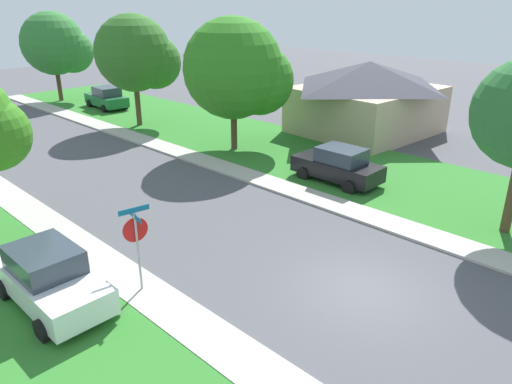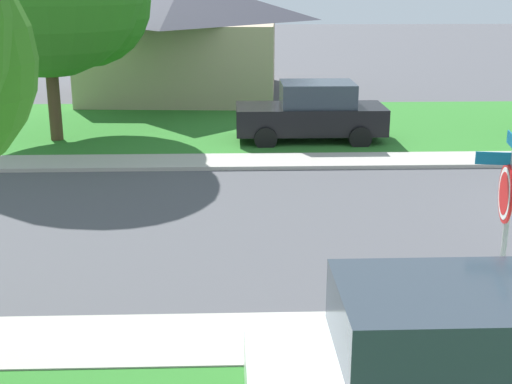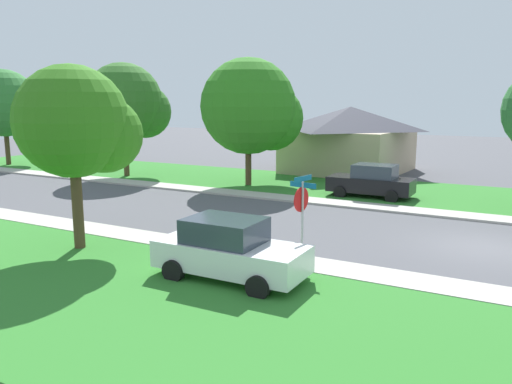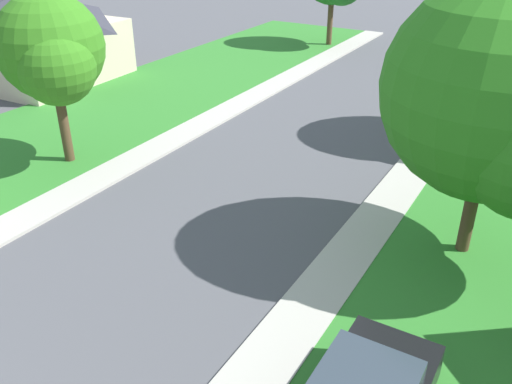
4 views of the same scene
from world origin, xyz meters
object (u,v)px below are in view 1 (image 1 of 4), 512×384
(tree_sidewalk_far, at_px, (240,72))
(house_right_setback, at_px, (367,96))
(car_green_behind_trees, at_px, (107,98))
(car_white_far_down_street, at_px, (50,278))
(tree_sidewalk_near, at_px, (139,56))
(stop_sign_far_corner, at_px, (136,235))
(tree_sidewalk_mid, at_px, (58,45))
(car_black_near_corner, at_px, (338,165))

(tree_sidewalk_far, height_order, house_right_setback, tree_sidewalk_far)
(car_green_behind_trees, distance_m, tree_sidewalk_far, 16.26)
(car_white_far_down_street, xyz_separation_m, tree_sidewalk_near, (13.82, 16.08, 3.88))
(stop_sign_far_corner, xyz_separation_m, tree_sidewalk_far, (12.35, 8.39, 2.61))
(tree_sidewalk_mid, bearing_deg, car_white_far_down_street, -116.15)
(car_black_near_corner, height_order, tree_sidewalk_mid, tree_sidewalk_mid)
(stop_sign_far_corner, bearing_deg, tree_sidewalk_near, 56.07)
(tree_sidewalk_mid, height_order, house_right_setback, tree_sidewalk_mid)
(car_green_behind_trees, relative_size, house_right_setback, 0.46)
(stop_sign_far_corner, height_order, car_green_behind_trees, stop_sign_far_corner)
(car_black_near_corner, height_order, house_right_setback, house_right_setback)
(stop_sign_far_corner, relative_size, tree_sidewalk_near, 0.37)
(car_black_near_corner, xyz_separation_m, house_right_setback, (9.07, 4.18, 1.50))
(car_white_far_down_street, bearing_deg, car_black_near_corner, -0.49)
(car_black_near_corner, height_order, car_white_far_down_street, same)
(stop_sign_far_corner, bearing_deg, car_white_far_down_street, 149.82)
(tree_sidewalk_near, distance_m, tree_sidewalk_mid, 12.33)
(tree_sidewalk_far, bearing_deg, tree_sidewalk_mid, 91.49)
(tree_sidewalk_mid, relative_size, tree_sidewalk_far, 0.99)
(stop_sign_far_corner, distance_m, car_white_far_down_street, 2.69)
(car_green_behind_trees, distance_m, house_right_setback, 20.65)
(stop_sign_far_corner, xyz_separation_m, car_black_near_corner, (11.78, 1.13, -1.01))
(car_green_behind_trees, bearing_deg, house_right_setback, -66.74)
(car_black_near_corner, distance_m, tree_sidewalk_far, 8.13)
(stop_sign_far_corner, relative_size, tree_sidewalk_far, 0.37)
(car_black_near_corner, bearing_deg, tree_sidewalk_near, 90.42)
(tree_sidewalk_near, bearing_deg, car_green_behind_trees, 81.26)
(car_green_behind_trees, bearing_deg, tree_sidewalk_far, -91.36)
(car_green_behind_trees, relative_size, tree_sidewalk_mid, 0.60)
(tree_sidewalk_mid, bearing_deg, tree_sidewalk_far, -88.51)
(car_green_behind_trees, height_order, tree_sidewalk_near, tree_sidewalk_near)
(car_green_behind_trees, bearing_deg, tree_sidewalk_near, -98.74)
(car_black_near_corner, bearing_deg, tree_sidewalk_mid, 89.97)
(tree_sidewalk_near, distance_m, tree_sidewalk_far, 8.97)
(car_green_behind_trees, bearing_deg, tree_sidewalk_mid, 99.73)
(house_right_setback, bearing_deg, car_white_far_down_street, -169.98)
(car_white_far_down_street, bearing_deg, stop_sign_far_corner, -30.18)
(car_black_near_corner, height_order, car_green_behind_trees, same)
(car_black_near_corner, xyz_separation_m, car_white_far_down_street, (-13.94, 0.12, 0.00))
(tree_sidewalk_near, height_order, tree_sidewalk_mid, tree_sidewalk_near)
(house_right_setback, bearing_deg, tree_sidewalk_near, 127.42)
(car_green_behind_trees, xyz_separation_m, tree_sidewalk_mid, (-0.93, 5.42, 3.78))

